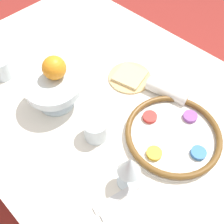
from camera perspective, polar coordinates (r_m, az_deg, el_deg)
The scene contains 12 objects.
ground_plane at distance 1.57m, azimuth 0.88°, elevation -15.09°, with size 8.00×8.00×0.00m, color maroon.
dining_table at distance 1.24m, azimuth 1.09°, elevation -9.09°, with size 1.51×0.94×0.73m.
seder_plate at distance 0.87m, azimuth 13.11°, elevation -4.77°, with size 0.31×0.31×0.03m.
wine_glass at distance 0.70m, azimuth 3.85°, elevation -11.74°, with size 0.07×0.07×0.15m.
fruit_stand at distance 0.91m, azimuth -12.63°, elevation 5.09°, with size 0.19×0.19×0.10m.
orange_fruit at distance 0.88m, azimuth -12.48°, elevation 9.36°, with size 0.08×0.08×0.08m.
bread_plate at distance 1.02m, azimuth 3.90°, elevation 7.66°, with size 0.17×0.17×0.02m.
napkin_roll at distance 0.97m, azimuth 11.89°, elevation 4.50°, with size 0.16×0.08×0.05m.
cup_near at distance 0.84m, azimuth -3.58°, elevation -3.70°, with size 0.08×0.08×0.08m.
cup_mid at distance 1.09m, azimuth -22.91°, elevation 8.80°, with size 0.08×0.08×0.08m.
fork_left at distance 0.77m, azimuth 3.35°, elevation -19.23°, with size 0.07×0.16×0.01m.
fork_right at distance 0.78m, azimuth 1.64°, elevation -17.78°, with size 0.06×0.16×0.01m.
Camera 1 is at (-0.38, 0.42, 1.47)m, focal length 42.00 mm.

